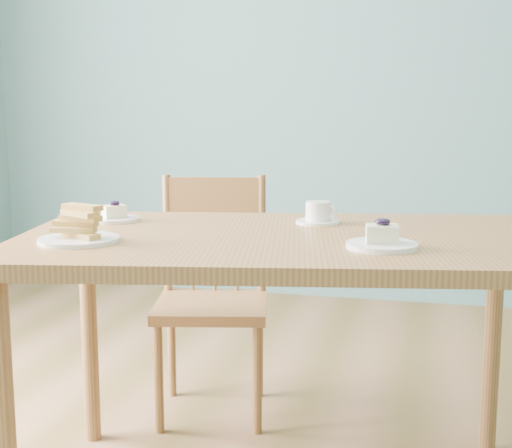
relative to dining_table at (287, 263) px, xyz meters
name	(u,v)px	position (x,y,z in m)	size (l,w,h in m)	color
room	(332,15)	(0.14, -0.18, 0.64)	(5.01, 5.01, 2.71)	#926444
dining_table	(287,263)	(0.00, 0.00, 0.00)	(1.60, 1.10, 0.79)	brown
dining_chair	(212,294)	(-0.40, 0.57, -0.26)	(0.48, 0.46, 0.88)	brown
cheesecake_plate_near	(382,241)	(0.27, -0.13, 0.10)	(0.18, 0.18, 0.08)	silver
cheesecake_plate_far	(114,216)	(-0.57, 0.11, 0.09)	(0.15, 0.15, 0.06)	silver
coffee_cup	(319,214)	(0.05, 0.22, 0.11)	(0.13, 0.13, 0.07)	silver
biscotti_plate	(79,230)	(-0.51, -0.24, 0.11)	(0.21, 0.21, 0.10)	silver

